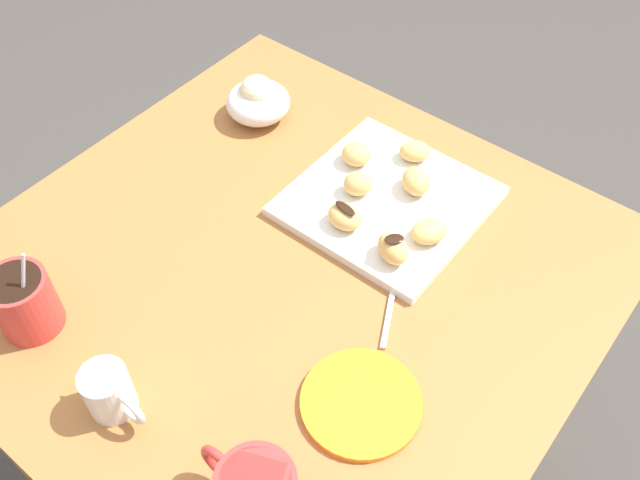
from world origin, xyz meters
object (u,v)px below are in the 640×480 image
ice_cream_bowl (258,100)px  beignet_2 (357,183)px  saucer_orange_left (361,403)px  beignet_0 (393,249)px  beignet_4 (345,217)px  pastry_plate_square (387,201)px  beignet_5 (415,151)px  coffee_mug_red_right (22,300)px  beignet_3 (416,181)px  beignet_1 (356,154)px  beignet_6 (429,231)px  dining_table (289,320)px  cream_pitcher_white (109,391)px

ice_cream_bowl → beignet_2: bearing=167.7°
saucer_orange_left → beignet_0: 0.24m
beignet_0 → saucer_orange_left: bearing=115.3°
beignet_0 → beignet_4: size_ratio=1.00×
ice_cream_bowl → beignet_4: (-0.28, 0.12, -0.00)m
saucer_orange_left → pastry_plate_square: bearing=-60.5°
beignet_5 → pastry_plate_square: bearing=100.0°
coffee_mug_red_right → ice_cream_bowl: size_ratio=1.28×
ice_cream_bowl → beignet_0: ice_cream_bowl is taller
beignet_0 → beignet_3: (0.05, -0.14, -0.00)m
coffee_mug_red_right → beignet_3: size_ratio=2.64×
beignet_1 → beignet_6: 0.19m
ice_cream_bowl → beignet_2: (-0.26, 0.06, -0.00)m
beignet_1 → beignet_0: bearing=141.1°
pastry_plate_square → beignet_6: size_ratio=5.02×
beignet_6 → coffee_mug_red_right: bearing=52.4°
beignet_3 → saucer_orange_left: bearing=113.3°
dining_table → coffee_mug_red_right: 0.40m
dining_table → coffee_mug_red_right: bearing=54.0°
beignet_6 → ice_cream_bowl: bearing=-9.7°
coffee_mug_red_right → beignet_5: 0.63m
pastry_plate_square → beignet_1: beignet_1 is taller
pastry_plate_square → beignet_4: (0.02, 0.09, 0.03)m
beignet_0 → beignet_1: 0.21m
ice_cream_bowl → beignet_6: bearing=170.3°
saucer_orange_left → beignet_5: 0.45m
pastry_plate_square → coffee_mug_red_right: coffee_mug_red_right is taller
coffee_mug_red_right → beignet_2: 0.51m
beignet_1 → coffee_mug_red_right: bearing=72.2°
dining_table → saucer_orange_left: bearing=153.2°
coffee_mug_red_right → ice_cream_bowl: coffee_mug_red_right is taller
beignet_1 → beignet_2: bearing=127.5°
coffee_mug_red_right → beignet_6: bearing=-127.6°
ice_cream_bowl → beignet_3: bearing=-179.1°
coffee_mug_red_right → ice_cream_bowl: (0.05, -0.52, -0.01)m
coffee_mug_red_right → beignet_4: (-0.24, -0.40, -0.02)m
beignet_3 → beignet_5: size_ratio=1.10×
cream_pitcher_white → saucer_orange_left: cream_pitcher_white is taller
coffee_mug_red_right → beignet_0: bearing=-130.1°
beignet_1 → beignet_3: bearing=-176.5°
pastry_plate_square → ice_cream_bowl: size_ratio=2.48×
beignet_1 → beignet_4: bearing=119.4°
beignet_1 → beignet_5: beignet_1 is taller
cream_pitcher_white → beignet_4: cream_pitcher_white is taller
beignet_2 → beignet_5: (-0.03, -0.12, -0.00)m
beignet_2 → beignet_4: size_ratio=0.83×
cream_pitcher_white → beignet_5: cream_pitcher_white is taller
beignet_4 → beignet_3: bearing=-108.5°
coffee_mug_red_right → beignet_4: bearing=-120.6°
saucer_orange_left → beignet_1: beignet_1 is taller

